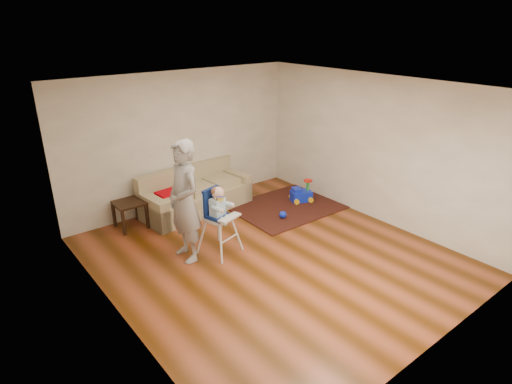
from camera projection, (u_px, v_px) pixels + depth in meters
ground at (271, 256)px, 6.96m from camera, size 5.50×5.50×0.00m
room_envelope at (251, 137)px, 6.63m from camera, size 5.04×5.52×2.72m
sofa at (196, 190)px, 8.46m from camera, size 2.28×1.10×0.85m
side_table at (130, 215)px, 7.83m from camera, size 0.51×0.51×0.51m
area_rug at (288, 206)px, 8.79m from camera, size 2.22×1.68×0.02m
ride_on_toy at (301, 191)px, 8.93m from camera, size 0.50×0.43×0.46m
toy_ball at (283, 215)px, 8.21m from camera, size 0.14×0.14×0.14m
high_chair at (219, 221)px, 6.89m from camera, size 0.66×0.66×1.16m
adult at (184, 202)px, 6.57m from camera, size 0.49×0.72×1.95m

